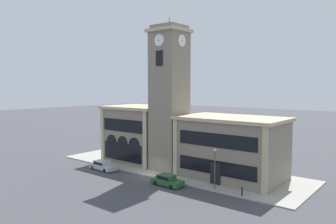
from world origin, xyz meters
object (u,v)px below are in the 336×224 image
street_lamp (215,162)px  bollard (242,191)px  parked_car_near (103,165)px  parked_car_mid (167,180)px

street_lamp → bollard: size_ratio=4.82×
street_lamp → parked_car_near: bearing=-173.0°
bollard → street_lamp: bearing=178.3°
street_lamp → bollard: 4.75m
parked_car_near → bollard: size_ratio=4.64×
parked_car_mid → bollard: 9.80m
street_lamp → bollard: (3.76, -0.11, -2.90)m
parked_car_mid → bollard: (9.55, 2.17, -0.07)m
parked_car_mid → street_lamp: (5.79, 2.28, 2.83)m
parked_car_near → parked_car_mid: (12.91, -0.00, 0.02)m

